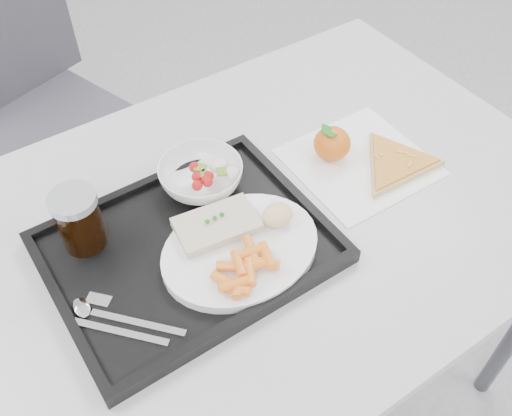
% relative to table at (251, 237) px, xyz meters
% --- Properties ---
extents(table, '(1.20, 0.80, 0.75)m').
position_rel_table_xyz_m(table, '(0.00, 0.00, 0.00)').
color(table, silver).
rests_on(table, ground).
extents(chair, '(0.53, 0.54, 0.93)m').
position_rel_table_xyz_m(chair, '(-0.16, 0.89, -0.15)').
color(chair, '#3A3A41').
rests_on(chair, ground).
extents(tray, '(0.45, 0.35, 0.03)m').
position_rel_table_xyz_m(tray, '(-0.13, -0.01, 0.08)').
color(tray, black).
rests_on(tray, table).
extents(dinner_plate, '(0.27, 0.27, 0.02)m').
position_rel_table_xyz_m(dinner_plate, '(-0.07, -0.07, 0.09)').
color(dinner_plate, white).
rests_on(dinner_plate, tray).
extents(fish_fillet, '(0.14, 0.10, 0.03)m').
position_rel_table_xyz_m(fish_fillet, '(-0.08, -0.02, 0.11)').
color(fish_fillet, beige).
rests_on(fish_fillet, dinner_plate).
extents(bread_roll, '(0.06, 0.05, 0.03)m').
position_rel_table_xyz_m(bread_roll, '(0.01, -0.06, 0.12)').
color(bread_roll, '#EBB281').
rests_on(bread_roll, dinner_plate).
extents(salad_bowl, '(0.15, 0.15, 0.05)m').
position_rel_table_xyz_m(salad_bowl, '(-0.04, 0.10, 0.11)').
color(salad_bowl, white).
rests_on(salad_bowl, tray).
extents(cola_glass, '(0.08, 0.08, 0.11)m').
position_rel_table_xyz_m(cola_glass, '(-0.27, 0.09, 0.14)').
color(cola_glass, black).
rests_on(cola_glass, tray).
extents(cutlery, '(0.14, 0.15, 0.01)m').
position_rel_table_xyz_m(cutlery, '(-0.30, -0.07, 0.08)').
color(cutlery, silver).
rests_on(cutlery, tray).
extents(napkin, '(0.25, 0.24, 0.00)m').
position_rel_table_xyz_m(napkin, '(0.25, -0.01, 0.07)').
color(napkin, white).
rests_on(napkin, table).
extents(tangerine, '(0.09, 0.09, 0.07)m').
position_rel_table_xyz_m(tangerine, '(0.21, 0.04, 0.10)').
color(tangerine, orange).
rests_on(tangerine, napkin).
extents(pizza_slice, '(0.28, 0.28, 0.02)m').
position_rel_table_xyz_m(pizza_slice, '(0.30, -0.06, 0.08)').
color(pizza_slice, tan).
rests_on(pizza_slice, napkin).
extents(carrot_pile, '(0.11, 0.09, 0.02)m').
position_rel_table_xyz_m(carrot_pile, '(-0.09, -0.12, 0.11)').
color(carrot_pile, orange).
rests_on(carrot_pile, dinner_plate).
extents(salad_contents, '(0.09, 0.07, 0.02)m').
position_rel_table_xyz_m(salad_contents, '(-0.02, 0.08, 0.12)').
color(salad_contents, '#AA1313').
rests_on(salad_contents, salad_bowl).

